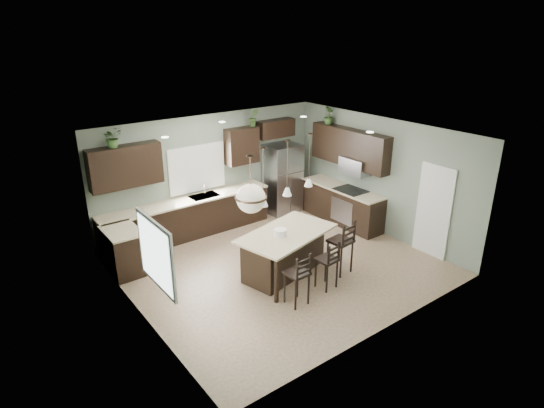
% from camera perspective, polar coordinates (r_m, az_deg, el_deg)
% --- Properties ---
extents(ground, '(6.00, 6.00, 0.00)m').
position_cam_1_polar(ground, '(9.70, 0.95, -7.72)').
color(ground, '#9E8466').
rests_on(ground, ground).
extents(pantry_door, '(0.04, 0.82, 2.04)m').
position_cam_1_polar(pantry_door, '(10.34, 19.61, -0.85)').
color(pantry_door, white).
rests_on(pantry_door, ground).
extents(window_back, '(1.35, 0.02, 1.00)m').
position_cam_1_polar(window_back, '(11.03, -9.42, 4.44)').
color(window_back, white).
rests_on(window_back, room_shell).
extents(window_left, '(0.02, 1.10, 1.00)m').
position_cam_1_polar(window_left, '(7.04, -14.46, -6.13)').
color(window_left, white).
rests_on(window_left, room_shell).
extents(left_return_cabs, '(0.60, 0.90, 0.90)m').
position_cam_1_polar(left_return_cabs, '(9.73, -18.17, -5.77)').
color(left_return_cabs, black).
rests_on(left_return_cabs, ground).
extents(left_return_countertop, '(0.66, 0.96, 0.04)m').
position_cam_1_polar(left_return_countertop, '(9.54, -18.38, -3.23)').
color(left_return_countertop, beige).
rests_on(left_return_countertop, left_return_cabs).
extents(back_lower_cabs, '(4.20, 0.60, 0.90)m').
position_cam_1_polar(back_lower_cabs, '(10.98, -10.45, -1.83)').
color(back_lower_cabs, black).
rests_on(back_lower_cabs, ground).
extents(back_countertop, '(4.20, 0.66, 0.04)m').
position_cam_1_polar(back_countertop, '(10.79, -10.56, 0.42)').
color(back_countertop, beige).
rests_on(back_countertop, back_lower_cabs).
extents(sink_inset, '(0.70, 0.45, 0.01)m').
position_cam_1_polar(sink_inset, '(10.97, -8.48, 1.01)').
color(sink_inset, gray).
rests_on(sink_inset, back_countertop).
extents(faucet, '(0.02, 0.02, 0.28)m').
position_cam_1_polar(faucet, '(10.90, -8.45, 1.68)').
color(faucet, silver).
rests_on(faucet, back_countertop).
extents(back_upper_left, '(1.55, 0.34, 0.90)m').
position_cam_1_polar(back_upper_left, '(10.13, -17.92, 4.50)').
color(back_upper_left, black).
rests_on(back_upper_left, room_shell).
extents(back_upper_right, '(0.85, 0.34, 0.90)m').
position_cam_1_polar(back_upper_right, '(11.38, -3.80, 7.30)').
color(back_upper_right, black).
rests_on(back_upper_right, room_shell).
extents(fridge_header, '(1.05, 0.34, 0.45)m').
position_cam_1_polar(fridge_header, '(11.90, 0.45, 9.46)').
color(fridge_header, black).
rests_on(fridge_header, room_shell).
extents(right_lower_cabs, '(0.60, 2.35, 0.90)m').
position_cam_1_polar(right_lower_cabs, '(11.74, 8.80, -0.16)').
color(right_lower_cabs, black).
rests_on(right_lower_cabs, ground).
extents(right_countertop, '(0.66, 2.35, 0.04)m').
position_cam_1_polar(right_countertop, '(11.56, 8.86, 1.98)').
color(right_countertop, beige).
rests_on(right_countertop, right_lower_cabs).
extents(cooktop, '(0.58, 0.75, 0.02)m').
position_cam_1_polar(cooktop, '(11.38, 9.85, 1.73)').
color(cooktop, black).
rests_on(cooktop, right_countertop).
extents(wall_oven_front, '(0.01, 0.72, 0.60)m').
position_cam_1_polar(wall_oven_front, '(11.36, 8.69, -0.91)').
color(wall_oven_front, gray).
rests_on(wall_oven_front, right_lower_cabs).
extents(right_upper_cabs, '(0.34, 2.35, 0.90)m').
position_cam_1_polar(right_upper_cabs, '(11.37, 9.69, 7.03)').
color(right_upper_cabs, black).
rests_on(right_upper_cabs, room_shell).
extents(microwave, '(0.40, 0.75, 0.40)m').
position_cam_1_polar(microwave, '(11.26, 10.39, 4.73)').
color(microwave, gray).
rests_on(microwave, right_upper_cabs).
extents(refrigerator, '(0.90, 0.74, 1.85)m').
position_cam_1_polar(refrigerator, '(12.14, 1.27, 3.23)').
color(refrigerator, '#9D9CA5').
rests_on(refrigerator, ground).
extents(kitchen_island, '(2.20, 1.56, 0.92)m').
position_cam_1_polar(kitchen_island, '(9.19, 1.82, -6.19)').
color(kitchen_island, black).
rests_on(kitchen_island, ground).
extents(serving_dish, '(0.24, 0.24, 0.14)m').
position_cam_1_polar(serving_dish, '(8.82, 1.06, -3.59)').
color(serving_dish, white).
rests_on(serving_dish, kitchen_island).
extents(bar_stool_left, '(0.39, 0.39, 1.04)m').
position_cam_1_polar(bar_stool_left, '(8.23, 3.13, -9.32)').
color(bar_stool_left, black).
rests_on(bar_stool_left, ground).
extents(bar_stool_center, '(0.40, 0.40, 0.99)m').
position_cam_1_polar(bar_stool_center, '(8.78, 6.88, -7.55)').
color(bar_stool_center, black).
rests_on(bar_stool_center, ground).
extents(bar_stool_right, '(0.47, 0.47, 1.16)m').
position_cam_1_polar(bar_stool_right, '(9.30, 8.56, -5.30)').
color(bar_stool_right, black).
rests_on(bar_stool_right, ground).
extents(pendant_left, '(0.17, 0.17, 1.10)m').
position_cam_1_polar(pendant_left, '(7.99, -1.13, 3.40)').
color(pendant_left, white).
rests_on(pendant_left, room_shell).
extents(pendant_center, '(0.17, 0.17, 1.10)m').
position_cam_1_polar(pendant_center, '(8.51, 1.96, 4.52)').
color(pendant_center, white).
rests_on(pendant_center, room_shell).
extents(pendant_right, '(0.17, 0.17, 1.10)m').
position_cam_1_polar(pendant_right, '(9.05, 4.69, 5.51)').
color(pendant_right, silver).
rests_on(pendant_right, room_shell).
extents(chandelier, '(0.54, 0.54, 1.00)m').
position_cam_1_polar(chandelier, '(7.48, -2.69, 2.48)').
color(chandelier, '#F5E5C8').
rests_on(chandelier, room_shell).
extents(plant_back_left, '(0.46, 0.43, 0.42)m').
position_cam_1_polar(plant_back_left, '(9.88, -19.40, 7.90)').
color(plant_back_left, '#325626').
rests_on(plant_back_left, back_upper_left).
extents(plant_back_right, '(0.29, 0.26, 0.43)m').
position_cam_1_polar(plant_back_right, '(11.39, -2.34, 10.78)').
color(plant_back_right, '#3A5B27').
rests_on(plant_back_right, back_upper_right).
extents(plant_right_wall, '(0.28, 0.28, 0.43)m').
position_cam_1_polar(plant_right_wall, '(11.72, 7.14, 10.94)').
color(plant_right_wall, '#315123').
rests_on(plant_right_wall, right_upper_cabs).
extents(room_shell, '(6.00, 6.00, 6.00)m').
position_cam_1_polar(room_shell, '(8.99, 1.02, 1.77)').
color(room_shell, slate).
rests_on(room_shell, ground).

